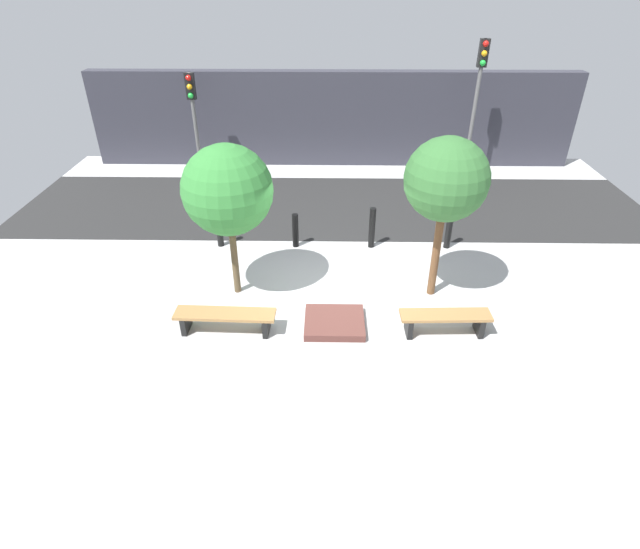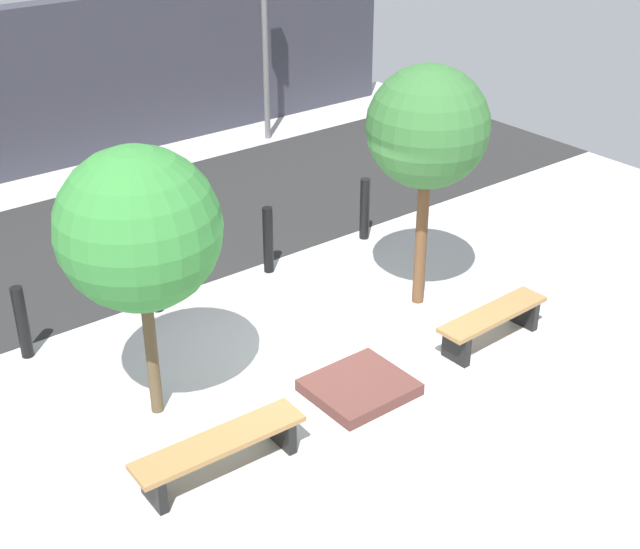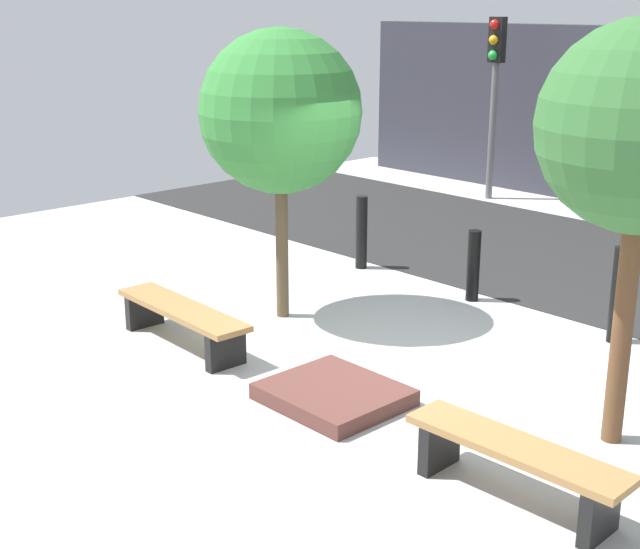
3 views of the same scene
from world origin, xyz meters
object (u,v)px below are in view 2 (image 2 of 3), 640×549
object	(u,v)px
tree_behind_right_bench	(428,128)
bollard_far_left	(22,322)
bollard_center	(268,240)
tree_behind_left_bench	(139,230)
bench_right	(492,321)
bench_left	(220,448)
bollard_right	(365,209)
planter_bed	(359,387)
bollard_left	(156,283)

from	to	relation	value
tree_behind_right_bench	bollard_far_left	size ratio (longest dim) A/B	3.41
bollard_far_left	bollard_center	xyz separation A→B (m)	(3.76, 0.00, 0.02)
tree_behind_left_bench	bollard_far_left	xyz separation A→B (m)	(-0.75, 2.04, -1.83)
bench_right	tree_behind_right_bench	size ratio (longest dim) A/B	0.51
bench_left	bench_right	size ratio (longest dim) A/B	1.12
bench_right	bollard_right	xyz separation A→B (m)	(0.75, 3.42, 0.18)
bollard_right	bollard_far_left	bearing A→B (deg)	180.00
planter_bed	bollard_far_left	xyz separation A→B (m)	(-2.82, 3.22, 0.42)
bench_right	bollard_left	distance (m)	4.56
bench_right	bench_left	bearing A→B (deg)	178.15
tree_behind_right_bench	bollard_right	size ratio (longest dim) A/B	3.31
tree_behind_left_bench	tree_behind_right_bench	distance (m)	4.16
bollard_center	bollard_right	bearing A→B (deg)	0.00
tree_behind_left_bench	bollard_left	bearing A→B (deg)	60.87
bollard_far_left	planter_bed	bearing A→B (deg)	-48.75
tree_behind_left_bench	bollard_center	size ratio (longest dim) A/B	3.09
bench_right	bollard_left	size ratio (longest dim) A/B	1.98
bench_left	bench_right	world-z (taller)	bench_right
tree_behind_right_bench	tree_behind_left_bench	bearing A→B (deg)	-180.00
tree_behind_right_bench	bollard_right	bearing A→B (deg)	69.94
bench_left	tree_behind_left_bench	world-z (taller)	tree_behind_left_bench
bollard_left	tree_behind_left_bench	bearing A→B (deg)	-119.13
tree_behind_left_bench	bollard_right	xyz separation A→B (m)	(4.90, 2.04, -1.81)
planter_bed	tree_behind_right_bench	size ratio (longest dim) A/B	0.34
bench_left	bollard_right	bearing A→B (deg)	36.75
tree_behind_right_bench	bench_left	bearing A→B (deg)	-161.65
bollard_far_left	bench_right	bearing A→B (deg)	-34.90
tree_behind_left_bench	bench_left	bearing A→B (deg)	-90.00
bench_left	bollard_right	world-z (taller)	bollard_right
bollard_left	bench_left	bearing A→B (deg)	-108.39
bench_left	bollard_center	xyz separation A→B (m)	(3.02, 3.42, 0.20)
bench_left	bollard_center	bearing A→B (deg)	50.41
bollard_left	bollard_right	size ratio (longest dim) A/B	0.85
bench_right	bollard_center	bearing A→B (deg)	106.54
bench_left	bollard_left	world-z (taller)	bollard_left
planter_bed	bollard_left	world-z (taller)	bollard_left
tree_behind_left_bench	bollard_right	size ratio (longest dim) A/B	3.15
bench_right	bollard_center	distance (m)	3.61
bench_right	bollard_right	world-z (taller)	bollard_right
bench_left	bollard_left	size ratio (longest dim) A/B	2.22
bench_left	tree_behind_left_bench	size ratio (longest dim) A/B	0.60
bollard_center	bollard_right	xyz separation A→B (m)	(1.88, 0.00, -0.01)
bollard_center	bench_left	bearing A→B (deg)	-131.44
tree_behind_right_bench	bollard_left	xyz separation A→B (m)	(-3.02, 2.04, -2.12)
planter_bed	bollard_center	size ratio (longest dim) A/B	1.11
planter_bed	tree_behind_right_bench	xyz separation A→B (m)	(2.08, 1.18, 2.48)
bench_right	planter_bed	distance (m)	2.10
planter_bed	tree_behind_right_bench	bearing A→B (deg)	29.56
planter_bed	bollard_left	bearing A→B (deg)	106.30
bench_right	tree_behind_left_bench	bearing A→B (deg)	159.80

